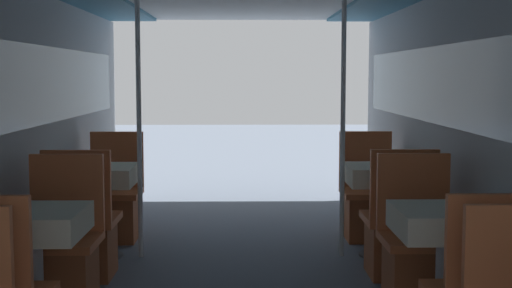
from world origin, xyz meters
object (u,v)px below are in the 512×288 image
at_px(dining_table_right_1, 447,232).
at_px(chair_right_far_1, 419,261).
at_px(chair_right_near_2, 397,238).
at_px(support_pole_right_2, 343,129).
at_px(dining_table_left_1, 31,234).
at_px(dining_table_right_2, 382,182).
at_px(chair_right_far_2, 368,207).
at_px(chair_left_far_1, 61,263).
at_px(chair_left_far_2, 114,208).
at_px(chair_left_near_2, 84,240).
at_px(dining_table_left_2, 100,183).
at_px(support_pole_left_2, 139,129).

bearing_deg(dining_table_right_1, chair_right_far_1, 90.00).
height_order(chair_right_near_2, support_pole_right_2, support_pole_right_2).
height_order(chair_right_far_1, support_pole_right_2, support_pole_right_2).
bearing_deg(support_pole_right_2, dining_table_left_1, -136.54).
bearing_deg(chair_right_far_1, dining_table_right_2, -90.00).
bearing_deg(support_pole_right_2, dining_table_right_2, -0.00).
bearing_deg(chair_right_far_2, dining_table_right_1, 90.00).
bearing_deg(chair_left_far_1, chair_right_near_2, -164.30).
xyz_separation_m(dining_table_left_1, chair_right_far_1, (2.27, 0.60, -0.32)).
distance_m(chair_left_far_2, dining_table_right_2, 2.37).
xyz_separation_m(dining_table_right_1, chair_right_far_1, (-0.00, 0.60, -0.32)).
bearing_deg(dining_table_left_1, chair_left_far_1, 90.00).
relative_size(chair_right_near_2, chair_right_far_2, 1.00).
bearing_deg(chair_left_near_2, chair_right_far_2, 28.03).
bearing_deg(dining_table_left_2, chair_left_far_2, 90.00).
relative_size(support_pole_left_2, chair_right_far_2, 2.17).
bearing_deg(support_pole_left_2, dining_table_left_1, -99.88).
distance_m(support_pole_left_2, dining_table_right_1, 2.72).
bearing_deg(support_pole_right_2, chair_left_far_1, -147.48).
xyz_separation_m(dining_table_left_1, chair_left_far_1, (0.00, 0.60, -0.32)).
height_order(dining_table_left_2, dining_table_right_2, same).
bearing_deg(chair_right_near_2, chair_left_far_1, -164.30).
height_order(dining_table_left_1, chair_right_far_1, chair_right_far_1).
distance_m(chair_left_near_2, support_pole_left_2, 1.02).
bearing_deg(chair_left_far_2, chair_left_far_1, 90.00).
bearing_deg(dining_table_right_1, dining_table_right_2, 90.00).
distance_m(dining_table_right_1, support_pole_right_2, 1.92).
bearing_deg(dining_table_left_1, chair_left_near_2, 90.00).
height_order(chair_left_near_2, chair_right_far_1, same).
height_order(chair_left_far_2, support_pole_left_2, support_pole_left_2).
distance_m(dining_table_left_1, support_pole_left_2, 1.92).
distance_m(chair_left_far_1, chair_right_near_2, 2.36).
height_order(support_pole_left_2, support_pole_right_2, same).
bearing_deg(dining_table_left_1, dining_table_right_2, 39.12).
bearing_deg(chair_left_far_2, dining_table_right_2, 165.10).
height_order(dining_table_left_1, chair_left_near_2, chair_left_near_2).
bearing_deg(dining_table_left_1, chair_left_far_2, 90.00).
height_order(dining_table_right_1, support_pole_right_2, support_pole_right_2).
height_order(chair_left_far_1, dining_table_right_1, chair_left_far_1).
height_order(dining_table_left_2, support_pole_left_2, support_pole_left_2).
bearing_deg(chair_right_far_2, dining_table_right_2, 90.00).
bearing_deg(dining_table_right_1, dining_table_left_1, 180.00).
height_order(support_pole_left_2, chair_right_far_2, support_pole_left_2).
bearing_deg(chair_right_far_1, chair_left_near_2, -15.70).
xyz_separation_m(chair_left_near_2, dining_table_right_1, (2.27, -1.24, 0.32)).
height_order(chair_right_far_1, chair_right_far_2, same).
bearing_deg(chair_right_far_1, chair_right_far_2, -90.00).
height_order(dining_table_left_1, chair_left_far_2, chair_left_far_2).
height_order(chair_left_near_2, support_pole_left_2, support_pole_left_2).
bearing_deg(dining_table_left_2, chair_right_far_2, 14.90).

